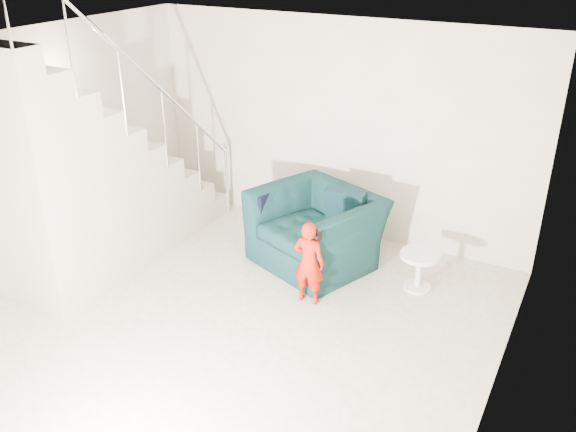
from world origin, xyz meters
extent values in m
plane|color=gray|center=(0.00, 0.00, 0.00)|extent=(5.50, 5.50, 0.00)
plane|color=silver|center=(0.00, 0.00, 2.70)|extent=(5.50, 5.50, 0.00)
plane|color=#B3A691|center=(0.00, 2.75, 1.35)|extent=(5.00, 0.00, 5.00)
plane|color=#B3A691|center=(-2.50, 0.00, 1.35)|extent=(0.00, 5.50, 5.50)
plane|color=#B3A691|center=(2.50, 0.00, 1.35)|extent=(0.00, 5.50, 5.50)
imported|color=black|center=(0.19, 1.81, 0.43)|extent=(1.65, 1.56, 0.86)
imported|color=#9F1705|center=(0.49, 1.03, 0.46)|extent=(0.36, 0.25, 0.93)
cylinder|color=silver|center=(1.44, 1.82, 0.41)|extent=(0.44, 0.44, 0.04)
cylinder|color=silver|center=(1.44, 1.82, 0.20)|extent=(0.07, 0.07, 0.39)
cylinder|color=silver|center=(1.44, 1.82, 0.02)|extent=(0.30, 0.30, 0.03)
cube|color=#ADA089|center=(-2.00, 2.35, 0.14)|extent=(1.00, 0.30, 0.27)
cube|color=#ADA089|center=(-2.00, 2.05, 0.27)|extent=(1.00, 0.30, 0.54)
cube|color=#ADA089|center=(-2.00, 1.75, 0.41)|extent=(1.00, 0.30, 0.81)
cube|color=#ADA089|center=(-2.00, 1.45, 0.54)|extent=(1.00, 0.30, 1.08)
cube|color=#ADA089|center=(-2.00, 1.15, 0.68)|extent=(1.00, 0.30, 1.35)
cube|color=#ADA089|center=(-2.00, 0.85, 0.81)|extent=(1.00, 0.30, 1.62)
cube|color=#ADA089|center=(-2.00, 0.55, 0.95)|extent=(1.00, 0.30, 1.89)
cube|color=#ADA089|center=(-2.00, 0.25, 1.08)|extent=(1.00, 0.30, 2.16)
cube|color=#ADA089|center=(-2.00, -0.05, 1.22)|extent=(1.00, 0.30, 2.43)
cube|color=#ADA089|center=(-2.00, -0.35, 1.35)|extent=(1.00, 0.30, 2.70)
cylinder|color=silver|center=(-1.50, 1.00, 2.25)|extent=(0.04, 3.03, 2.73)
cylinder|color=silver|center=(-1.50, 2.50, 0.50)|extent=(0.04, 0.04, 1.00)
cube|color=black|center=(0.45, 2.05, 0.67)|extent=(0.48, 0.23, 0.48)
cube|color=black|center=(-0.39, 1.76, 0.54)|extent=(0.05, 0.50, 0.56)
cube|color=black|center=(0.60, 1.02, 0.81)|extent=(0.04, 0.05, 0.10)
camera|label=1|loc=(2.90, -3.91, 3.60)|focal=38.00mm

